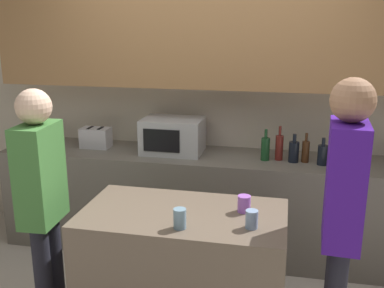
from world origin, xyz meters
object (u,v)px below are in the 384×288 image
Objects in this scene: bottle_4 at (323,155)px; person_left at (42,195)px; bottle_0 at (265,148)px; bottle_3 at (306,151)px; cup_0 at (252,219)px; microwave at (173,136)px; bottle_2 at (294,151)px; cup_2 at (244,204)px; person_center at (343,208)px; bottle_1 at (279,147)px; bottle_5 at (335,153)px; toaster at (96,138)px; cup_1 at (180,219)px.

person_left is (-1.75, -1.23, -0.01)m from bottle_4.
bottle_0 reaches higher than bottle_3.
cup_0 is at bearing -89.88° from bottle_0.
microwave is 2.23× the size of bottle_2.
bottle_2 is 1.17m from cup_2.
person_center reaches higher than bottle_0.
microwave is 0.92m from bottle_1.
bottle_4 is 0.85× the size of bottle_5.
person_left is (0.23, -1.33, -0.02)m from toaster.
bottle_2 reaches higher than toaster.
bottle_1 is at bearing 19.19° from person_center.
bottle_3 is (0.21, -0.02, -0.02)m from bottle_1.
bottle_1 is at bearing 71.44° from cup_1.
microwave is 0.32× the size of person_left.
person_center is (1.77, -0.01, 0.08)m from person_left.
person_left is at bearing -135.72° from bottle_0.
person_center reaches higher than bottle_5.
cup_0 is (-0.23, -1.34, -0.02)m from bottle_2.
bottle_4 is 1.24m from person_center.
cup_1 is (-0.92, -1.40, -0.02)m from bottle_5.
microwave is 0.73m from toaster.
bottle_0 is at bearing 179.57° from bottle_2.
microwave reaches higher than bottle_0.
person_left is at bearing -110.32° from microwave.
bottle_2 reaches higher than cup_2.
person_left is at bearing -137.38° from bottle_1.
bottle_4 is at bearing 4.53° from person_center.
microwave reaches higher than bottle_2.
bottle_2 reaches higher than cup_0.
cup_0 is 0.48m from person_center.
microwave is at bearing 177.27° from bottle_3.
cup_1 is 0.93m from person_left.
person_left is (-0.92, 0.16, -0.00)m from cup_1.
bottle_5 reaches higher than bottle_4.
toaster is at bearing 59.80° from person_center.
microwave is 4.62× the size of cup_1.
bottle_0 is 1.34m from cup_0.
bottle_4 is (1.26, -0.10, -0.06)m from microwave.
cup_1 reaches higher than cup_0.
bottle_0 is 0.15× the size of person_center.
cup_2 is at bearing -93.01° from bottle_0.
bottle_5 is at bearing 61.21° from cup_2.
toaster is 1.17× the size of bottle_4.
bottle_3 is at bearing 10.34° from person_center.
bottle_4 is 0.13× the size of person_center.
bottle_3 is at bearing -1.71° from toaster.
cup_2 is at bearing -58.23° from microwave.
microwave reaches higher than bottle_3.
cup_0 is (-0.45, -1.31, -0.01)m from bottle_4.
bottle_2 is at bearing -2.27° from toaster.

